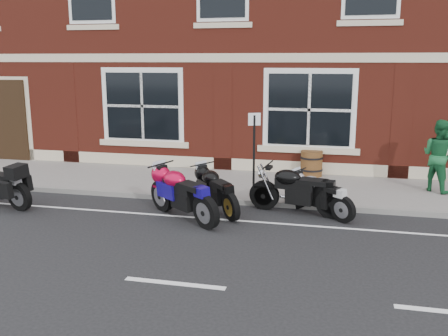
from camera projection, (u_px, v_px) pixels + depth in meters
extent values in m
plane|color=black|center=(220.00, 222.00, 10.48)|extent=(80.00, 80.00, 0.00)
cube|color=slate|center=(246.00, 185.00, 13.32)|extent=(30.00, 3.00, 0.12)
cube|color=slate|center=(234.00, 201.00, 11.82)|extent=(30.00, 0.16, 0.12)
cylinder|color=black|center=(21.00, 196.00, 11.26)|extent=(0.67, 0.30, 0.66)
cube|color=black|center=(7.00, 176.00, 11.35)|extent=(0.62, 0.41, 0.10)
cylinder|color=black|center=(164.00, 196.00, 11.23)|extent=(0.65, 0.54, 0.71)
cylinder|color=black|center=(207.00, 212.00, 10.03)|extent=(0.65, 0.54, 0.71)
cube|color=black|center=(182.00, 186.00, 10.59)|extent=(0.87, 0.75, 0.24)
ellipsoid|color=#AD072E|center=(178.00, 178.00, 10.68)|extent=(0.73, 0.69, 0.35)
cube|color=black|center=(195.00, 186.00, 10.24)|extent=(0.66, 0.60, 0.11)
cylinder|color=black|center=(205.00, 191.00, 11.78)|extent=(0.50, 0.57, 0.63)
cylinder|color=black|center=(232.00, 206.00, 10.53)|extent=(0.50, 0.57, 0.63)
cube|color=black|center=(217.00, 183.00, 11.13)|extent=(0.68, 0.76, 0.22)
ellipsoid|color=black|center=(214.00, 177.00, 11.23)|extent=(0.62, 0.65, 0.31)
cube|color=black|center=(224.00, 184.00, 10.77)|extent=(0.54, 0.58, 0.10)
cylinder|color=black|center=(297.00, 196.00, 11.43)|extent=(0.53, 0.45, 0.58)
cylinder|color=black|center=(344.00, 209.00, 10.43)|extent=(0.53, 0.45, 0.58)
cube|color=black|center=(318.00, 188.00, 10.90)|extent=(0.71, 0.62, 0.20)
ellipsoid|color=#ABAAAF|center=(314.00, 182.00, 10.98)|extent=(0.60, 0.57, 0.29)
cube|color=black|center=(332.00, 188.00, 10.61)|extent=(0.54, 0.49, 0.09)
cylinder|color=black|center=(265.00, 195.00, 11.35)|extent=(0.69, 0.28, 0.68)
cylinder|color=black|center=(332.00, 203.00, 10.70)|extent=(0.69, 0.28, 0.68)
cube|color=black|center=(296.00, 183.00, 10.97)|extent=(0.89, 0.43, 0.23)
ellipsoid|color=black|center=(289.00, 176.00, 11.01)|extent=(0.66, 0.50, 0.34)
cube|color=black|center=(315.00, 181.00, 10.78)|extent=(0.63, 0.39, 0.11)
imported|color=#1A5B31|center=(439.00, 156.00, 12.34)|extent=(1.10, 1.10, 1.80)
cylinder|color=#4D2114|center=(311.00, 163.00, 14.11)|extent=(0.61, 0.61, 0.71)
cylinder|color=black|center=(311.00, 169.00, 14.15)|extent=(0.64, 0.64, 0.05)
cylinder|color=black|center=(312.00, 157.00, 14.08)|extent=(0.64, 0.64, 0.05)
cylinder|color=black|center=(254.00, 158.00, 11.62)|extent=(0.05, 0.05, 1.98)
cube|color=silver|center=(254.00, 119.00, 11.43)|extent=(0.27, 0.12, 0.29)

